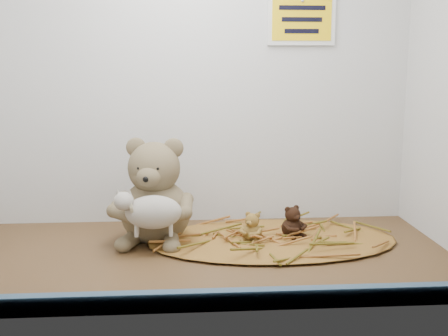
{
  "coord_description": "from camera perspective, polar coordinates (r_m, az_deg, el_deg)",
  "views": [
    {
      "loc": [
        -1.76,
        -123.13,
        43.51
      ],
      "look_at": [
        7.37,
        3.53,
        19.78
      ],
      "focal_mm": 45.0,
      "sensor_mm": 36.0,
      "label": 1
    }
  ],
  "objects": [
    {
      "name": "alcove_shell",
      "position": [
        1.32,
        -3.42,
        11.21
      ],
      "size": [
        120.4,
        60.2,
        90.4
      ],
      "color": "#3C2B14",
      "rests_on": "ground"
    },
    {
      "name": "mini_teddy_tan",
      "position": [
        1.37,
        2.89,
        -5.82
      ],
      "size": [
        8.03,
        8.13,
        7.05
      ],
      "primitive_type": null,
      "rotation": [
        0.0,
        0.0,
        -0.58
      ],
      "color": "olive",
      "rests_on": "straw_bed"
    },
    {
      "name": "front_rail",
      "position": [
        1.03,
        -2.87,
        -13.28
      ],
      "size": [
        119.28,
        2.2,
        3.6
      ],
      "primitive_type": "cube",
      "color": "#3E5776",
      "rests_on": "shelf_floor"
    },
    {
      "name": "toy_lamb",
      "position": [
        1.3,
        -7.18,
        -4.48
      ],
      "size": [
        16.98,
        10.36,
        10.97
      ],
      "primitive_type": null,
      "color": "beige",
      "rests_on": "main_teddy"
    },
    {
      "name": "wall_sign",
      "position": [
        1.56,
        7.88,
        14.71
      ],
      "size": [
        16.0,
        1.2,
        11.0
      ],
      "primitive_type": "cube",
      "color": "#DFB20B",
      "rests_on": "back_wall"
    },
    {
      "name": "straw_bed",
      "position": [
        1.4,
        4.91,
        -7.25
      ],
      "size": [
        61.89,
        35.94,
        1.2
      ],
      "primitive_type": "ellipsoid",
      "color": "#885F1C",
      "rests_on": "shelf_floor"
    },
    {
      "name": "main_teddy",
      "position": [
        1.39,
        -7.01,
        -2.26
      ],
      "size": [
        24.54,
        25.46,
        25.81
      ],
      "primitive_type": null,
      "rotation": [
        0.0,
        0.0,
        -0.19
      ],
      "color": "olive",
      "rests_on": "shelf_floor"
    },
    {
      "name": "mini_teddy_brown",
      "position": [
        1.41,
        6.93,
        -5.28
      ],
      "size": [
        8.88,
        9.0,
        7.87
      ],
      "primitive_type": null,
      "rotation": [
        0.0,
        0.0,
        0.54
      ],
      "color": "black",
      "rests_on": "straw_bed"
    }
  ]
}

